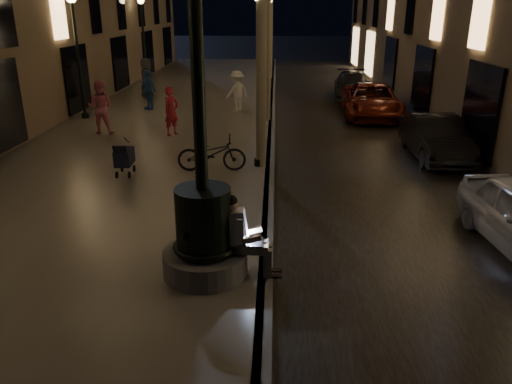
{
  "coord_description": "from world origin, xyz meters",
  "views": [
    {
      "loc": [
        0.12,
        -5.29,
        4.39
      ],
      "look_at": [
        -0.2,
        3.0,
        1.28
      ],
      "focal_mm": 35.0,
      "sensor_mm": 36.0,
      "label": 1
    }
  ],
  "objects_px": {
    "fountain_lamppost": "(203,217)",
    "car_second": "(436,137)",
    "stroller": "(124,157)",
    "lamp_curb_b": "(266,36)",
    "pedestrian_blue": "(148,90)",
    "car_rear": "(352,85)",
    "lamp_curb_d": "(270,23)",
    "bicycle": "(212,153)",
    "lamp_left_b": "(76,38)",
    "car_third": "(371,101)",
    "lamp_curb_c": "(269,28)",
    "pedestrian_white": "(237,91)",
    "pedestrian_dark": "(147,78)",
    "lamp_left_c": "(143,27)",
    "seated_man_laptop": "(242,234)",
    "lamp_curb_a": "(259,53)",
    "pedestrian_pink": "(100,107)",
    "pedestrian_red": "(171,111)"
  },
  "relations": [
    {
      "from": "fountain_lamppost",
      "to": "car_second",
      "type": "height_order",
      "value": "fountain_lamppost"
    },
    {
      "from": "fountain_lamppost",
      "to": "stroller",
      "type": "relative_size",
      "value": 5.33
    },
    {
      "from": "lamp_curb_b",
      "to": "stroller",
      "type": "bearing_deg",
      "value": -111.21
    },
    {
      "from": "stroller",
      "to": "pedestrian_blue",
      "type": "xyz_separation_m",
      "value": [
        -1.51,
        8.9,
        0.34
      ]
    },
    {
      "from": "car_rear",
      "to": "lamp_curb_d",
      "type": "bearing_deg",
      "value": 115.59
    },
    {
      "from": "lamp_curb_b",
      "to": "car_second",
      "type": "xyz_separation_m",
      "value": [
        5.3,
        -6.37,
        -2.59
      ]
    },
    {
      "from": "bicycle",
      "to": "lamp_left_b",
      "type": "bearing_deg",
      "value": 38.01
    },
    {
      "from": "car_third",
      "to": "bicycle",
      "type": "relative_size",
      "value": 2.65
    },
    {
      "from": "car_rear",
      "to": "bicycle",
      "type": "distance_m",
      "value": 14.0
    },
    {
      "from": "lamp_curb_c",
      "to": "pedestrian_white",
      "type": "bearing_deg",
      "value": -97.84
    },
    {
      "from": "stroller",
      "to": "pedestrian_dark",
      "type": "distance_m",
      "value": 11.77
    },
    {
      "from": "lamp_curb_b",
      "to": "lamp_left_b",
      "type": "distance_m",
      "value": 7.38
    },
    {
      "from": "car_third",
      "to": "pedestrian_blue",
      "type": "xyz_separation_m",
      "value": [
        -9.42,
        0.29,
        0.35
      ]
    },
    {
      "from": "bicycle",
      "to": "lamp_curb_c",
      "type": "bearing_deg",
      "value": -8.23
    },
    {
      "from": "bicycle",
      "to": "pedestrian_blue",
      "type": "bearing_deg",
      "value": 20.03
    },
    {
      "from": "lamp_curb_b",
      "to": "lamp_left_c",
      "type": "height_order",
      "value": "same"
    },
    {
      "from": "car_third",
      "to": "lamp_curb_c",
      "type": "bearing_deg",
      "value": 122.19
    },
    {
      "from": "lamp_left_b",
      "to": "lamp_left_c",
      "type": "distance_m",
      "value": 10.0
    },
    {
      "from": "seated_man_laptop",
      "to": "car_third",
      "type": "height_order",
      "value": "seated_man_laptop"
    },
    {
      "from": "car_second",
      "to": "pedestrian_dark",
      "type": "distance_m",
      "value": 14.19
    },
    {
      "from": "lamp_curb_a",
      "to": "lamp_left_c",
      "type": "distance_m",
      "value": 17.5
    },
    {
      "from": "lamp_curb_c",
      "to": "bicycle",
      "type": "height_order",
      "value": "lamp_curb_c"
    },
    {
      "from": "pedestrian_blue",
      "to": "pedestrian_dark",
      "type": "relative_size",
      "value": 0.88
    },
    {
      "from": "pedestrian_pink",
      "to": "pedestrian_white",
      "type": "height_order",
      "value": "pedestrian_pink"
    },
    {
      "from": "seated_man_laptop",
      "to": "stroller",
      "type": "height_order",
      "value": "seated_man_laptop"
    },
    {
      "from": "lamp_left_b",
      "to": "pedestrian_red",
      "type": "distance_m",
      "value": 5.26
    },
    {
      "from": "lamp_curb_c",
      "to": "pedestrian_red",
      "type": "distance_m",
      "value": 13.17
    },
    {
      "from": "lamp_left_c",
      "to": "bicycle",
      "type": "distance_m",
      "value": 17.7
    },
    {
      "from": "pedestrian_red",
      "to": "pedestrian_dark",
      "type": "height_order",
      "value": "pedestrian_dark"
    },
    {
      "from": "lamp_curb_a",
      "to": "lamp_left_c",
      "type": "relative_size",
      "value": 1.0
    },
    {
      "from": "stroller",
      "to": "pedestrian_red",
      "type": "distance_m",
      "value": 4.41
    },
    {
      "from": "lamp_left_c",
      "to": "pedestrian_pink",
      "type": "distance_m",
      "value": 12.68
    },
    {
      "from": "car_second",
      "to": "fountain_lamppost",
      "type": "bearing_deg",
      "value": -127.93
    },
    {
      "from": "car_rear",
      "to": "pedestrian_red",
      "type": "xyz_separation_m",
      "value": [
        -7.4,
        -8.93,
        0.4
      ]
    },
    {
      "from": "lamp_left_c",
      "to": "pedestrian_pink",
      "type": "height_order",
      "value": "lamp_left_c"
    },
    {
      "from": "car_third",
      "to": "car_rear",
      "type": "xyz_separation_m",
      "value": [
        -0.12,
        4.7,
        -0.05
      ]
    },
    {
      "from": "pedestrian_dark",
      "to": "bicycle",
      "type": "height_order",
      "value": "pedestrian_dark"
    },
    {
      "from": "stroller",
      "to": "bicycle",
      "type": "height_order",
      "value": "stroller"
    },
    {
      "from": "pedestrian_blue",
      "to": "bicycle",
      "type": "relative_size",
      "value": 0.9
    },
    {
      "from": "pedestrian_blue",
      "to": "lamp_left_b",
      "type": "bearing_deg",
      "value": -95.41
    },
    {
      "from": "stroller",
      "to": "lamp_left_b",
      "type": "bearing_deg",
      "value": 115.34
    },
    {
      "from": "fountain_lamppost",
      "to": "car_second",
      "type": "xyz_separation_m",
      "value": [
        6.0,
        7.63,
        -0.57
      ]
    },
    {
      "from": "lamp_curb_c",
      "to": "car_third",
      "type": "height_order",
      "value": "lamp_curb_c"
    },
    {
      "from": "lamp_curb_a",
      "to": "lamp_left_b",
      "type": "bearing_deg",
      "value": 139.8
    },
    {
      "from": "car_rear",
      "to": "lamp_left_b",
      "type": "bearing_deg",
      "value": -145.59
    },
    {
      "from": "car_third",
      "to": "bicycle",
      "type": "xyz_separation_m",
      "value": [
        -5.68,
        -8.14,
        0.01
      ]
    },
    {
      "from": "lamp_left_b",
      "to": "pedestrian_blue",
      "type": "bearing_deg",
      "value": 42.37
    },
    {
      "from": "fountain_lamppost",
      "to": "lamp_left_b",
      "type": "xyz_separation_m",
      "value": [
        -6.4,
        12.0,
        2.02
      ]
    },
    {
      "from": "stroller",
      "to": "car_third",
      "type": "distance_m",
      "value": 11.69
    },
    {
      "from": "pedestrian_red",
      "to": "lamp_left_b",
      "type": "bearing_deg",
      "value": 93.56
    }
  ]
}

